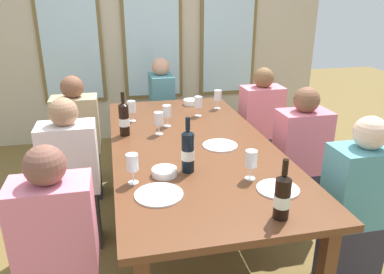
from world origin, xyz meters
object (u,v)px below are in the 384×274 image
object	(u,v)px
seated_person_3	(300,161)
seated_person_6	(162,111)
wine_glass_3	(251,159)
seated_person_5	(356,210)
wine_glass_2	(132,164)
dining_table	(191,151)
seated_person_0	(78,142)
wine_glass_4	(159,119)
tasting_bowl_1	(191,102)
seated_person_2	(72,179)
wine_glass_0	(198,103)
white_plate_2	(220,145)
tasting_bowl_0	(165,172)
wine_glass_1	(218,96)
wine_bottle_0	(188,151)
wine_bottle_1	(124,119)
seated_person_4	(59,255)
white_plate_1	(159,195)
wine_glass_5	(132,107)
white_plate_0	(278,189)
seated_person_1	(260,128)
wine_glass_6	(167,112)

from	to	relation	value
seated_person_3	seated_person_6	xyz separation A→B (m)	(-0.85, 1.56, 0.00)
wine_glass_3	seated_person_5	distance (m)	0.73
seated_person_3	wine_glass_2	bearing A→B (deg)	-159.50
dining_table	seated_person_0	size ratio (longest dim) A/B	2.11
wine_glass_4	seated_person_6	bearing A→B (deg)	81.16
tasting_bowl_1	seated_person_2	world-z (taller)	seated_person_2
seated_person_0	seated_person_5	world-z (taller)	same
wine_glass_4	seated_person_3	world-z (taller)	seated_person_3
wine_glass_0	seated_person_2	bearing A→B (deg)	-151.14
white_plate_2	seated_person_2	world-z (taller)	seated_person_2
tasting_bowl_0	wine_glass_1	bearing A→B (deg)	61.36
wine_bottle_0	wine_bottle_1	distance (m)	0.78
tasting_bowl_0	seated_person_4	distance (m)	0.71
tasting_bowl_0	tasting_bowl_1	distance (m)	1.52
wine_bottle_0	seated_person_3	world-z (taller)	seated_person_3
white_plate_1	seated_person_6	size ratio (longest dim) A/B	0.23
wine_glass_3	seated_person_5	xyz separation A→B (m)	(0.64, -0.13, -0.34)
dining_table	wine_glass_4	size ratio (longest dim) A/B	13.44
wine_glass_0	seated_person_0	xyz separation A→B (m)	(-1.04, 0.15, -0.33)
white_plate_1	wine_glass_0	world-z (taller)	wine_glass_0
wine_glass_1	seated_person_3	world-z (taller)	seated_person_3
seated_person_3	wine_glass_4	bearing A→B (deg)	166.02
seated_person_2	wine_bottle_0	bearing A→B (deg)	-33.16
white_plate_1	wine_glass_5	size ratio (longest dim) A/B	1.48
white_plate_0	wine_glass_3	size ratio (longest dim) A/B	1.33
wine_bottle_1	tasting_bowl_0	size ratio (longest dim) A/B	2.22
white_plate_0	wine_glass_2	size ratio (longest dim) A/B	1.33
seated_person_2	seated_person_5	distance (m)	1.86
tasting_bowl_0	seated_person_1	distance (m)	1.67
wine_bottle_0	seated_person_6	xyz separation A→B (m)	(0.12, 1.97, -0.35)
wine_glass_6	seated_person_5	size ratio (longest dim) A/B	0.16
seated_person_0	wine_glass_0	bearing A→B (deg)	-8.12
wine_glass_1	seated_person_1	bearing A→B (deg)	-3.77
white_plate_1	white_plate_2	distance (m)	0.78
white_plate_1	seated_person_4	bearing A→B (deg)	-168.52
seated_person_2	seated_person_4	xyz separation A→B (m)	(0.00, -0.83, 0.00)
wine_glass_2	seated_person_1	bearing A→B (deg)	44.61
seated_person_4	seated_person_3	bearing A→B (deg)	24.21
wine_glass_5	seated_person_4	size ratio (longest dim) A/B	0.16
dining_table	wine_glass_6	bearing A→B (deg)	106.23
white_plate_0	seated_person_6	bearing A→B (deg)	97.66
wine_glass_0	wine_glass_1	xyz separation A→B (m)	(0.23, 0.18, 0.00)
wine_glass_4	seated_person_1	distance (m)	1.22
seated_person_2	seated_person_4	distance (m)	0.83
seated_person_3	wine_glass_6	bearing A→B (deg)	155.83
seated_person_0	seated_person_4	xyz separation A→B (m)	(0.00, -1.55, 0.00)
white_plate_1	seated_person_0	bearing A→B (deg)	109.71
seated_person_6	wine_glass_0	bearing A→B (deg)	-78.15
white_plate_1	seated_person_0	size ratio (longest dim) A/B	0.23
tasting_bowl_0	wine_glass_2	bearing A→B (deg)	-163.57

